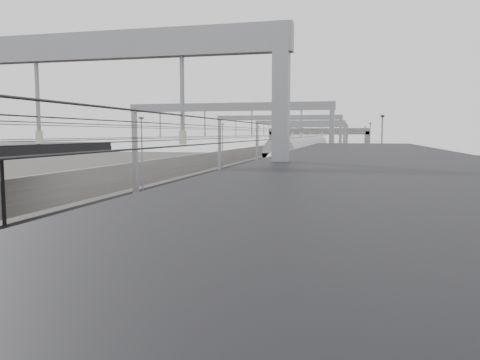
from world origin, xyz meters
The scene contains 13 objects.
platform_left centered at (-8.00, 45.00, 0.50)m, with size 4.00×120.00×1.00m, color black.
platform_right centered at (8.00, 45.00, 0.50)m, with size 4.00×120.00×1.00m, color black.
tracks centered at (0.00, 45.00, 0.05)m, with size 11.40×140.00×0.20m.
overhead_line centered at (0.00, 51.62, 6.14)m, with size 13.00×140.00×6.60m.
canopy_right centered at (8.03, 2.99, 5.09)m, with size 4.40×30.00×4.24m.
overbridge centered at (0.00, 100.00, 5.31)m, with size 22.00×2.20×6.90m.
wall_left centered at (-11.20, 45.00, 1.60)m, with size 0.30×120.00×3.20m, color slate.
wall_right centered at (11.20, 45.00, 1.60)m, with size 0.30×120.00×3.20m, color slate.
train centered at (1.50, 53.52, 2.14)m, with size 2.76×50.27×4.36m.
bench centered at (7.54, 8.36, 1.50)m, with size 0.86×1.65×0.83m.
signal_green centered at (-5.20, 74.23, 2.42)m, with size 0.32×0.32×3.48m.
signal_red_near centered at (3.20, 70.23, 2.42)m, with size 0.32×0.32×3.48m.
signal_red_far centered at (5.40, 73.82, 2.42)m, with size 0.32×0.32×3.48m.
Camera 1 is at (7.52, -6.06, 5.72)m, focal length 35.00 mm.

